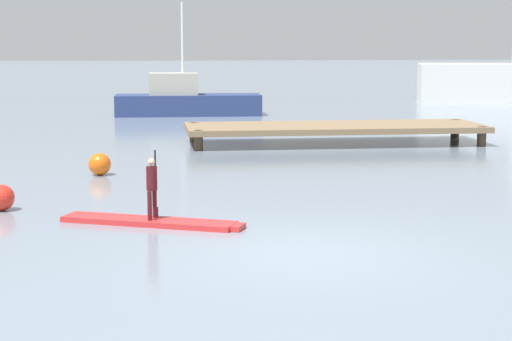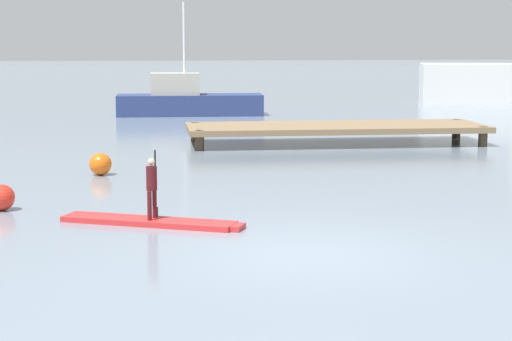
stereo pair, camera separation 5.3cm
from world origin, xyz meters
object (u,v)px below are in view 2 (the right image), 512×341
(paddler_child_solo, at_px, (152,185))
(fishing_boat_green_midground, at_px, (187,100))
(mooring_buoy_near, at_px, (100,164))
(paddleboard_near, at_px, (152,222))
(mooring_buoy_mid, at_px, (2,197))

(paddler_child_solo, bearing_deg, fishing_boat_green_midground, 85.88)
(paddler_child_solo, xyz_separation_m, fishing_boat_green_midground, (1.66, 23.06, -0.07))
(mooring_buoy_near, bearing_deg, paddler_child_solo, -78.61)
(paddler_child_solo, relative_size, fishing_boat_green_midground, 0.20)
(paddleboard_near, distance_m, paddler_child_solo, 0.67)
(paddler_child_solo, distance_m, fishing_boat_green_midground, 23.12)
(fishing_boat_green_midground, height_order, mooring_buoy_near, fishing_boat_green_midground)
(paddleboard_near, bearing_deg, paddler_child_solo, 38.81)
(mooring_buoy_near, height_order, mooring_buoy_mid, mooring_buoy_near)
(mooring_buoy_near, bearing_deg, mooring_buoy_mid, -111.06)
(fishing_boat_green_midground, xyz_separation_m, mooring_buoy_mid, (-4.57, -21.38, -0.39))
(mooring_buoy_mid, bearing_deg, paddler_child_solo, -30.00)
(paddleboard_near, distance_m, mooring_buoy_mid, 3.36)
(fishing_boat_green_midground, xyz_separation_m, mooring_buoy_near, (-2.88, -17.00, -0.37))
(paddler_child_solo, height_order, mooring_buoy_near, paddler_child_solo)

